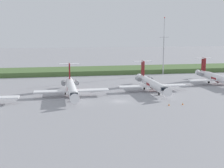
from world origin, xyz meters
TOP-DOWN VIEW (x-y plane):
  - ground_plane at (0.00, 30.00)m, footprint 500.00×500.00m
  - grass_berm at (0.00, 61.50)m, footprint 320.00×20.00m
  - regional_jet_second at (-13.13, 10.73)m, footprint 22.81×31.00m
  - regional_jet_third at (13.93, 14.14)m, footprint 22.81×31.00m
  - regional_jet_fourth at (42.02, 21.80)m, footprint 22.81×31.00m
  - antenna_mast at (31.35, 50.61)m, footprint 4.40×0.50m
  - safety_cone_front_marker at (12.16, -7.18)m, footprint 0.44×0.44m
  - safety_cone_mid_marker at (16.14, -7.14)m, footprint 0.44×0.44m

SIDE VIEW (x-z plane):
  - ground_plane at x=0.00m, z-range 0.00..0.00m
  - safety_cone_front_marker at x=12.16m, z-range 0.00..0.55m
  - safety_cone_mid_marker at x=16.14m, z-range 0.00..0.55m
  - grass_berm at x=0.00m, z-range 0.00..2.06m
  - regional_jet_second at x=-13.13m, z-range -1.96..7.04m
  - regional_jet_third at x=13.93m, z-range -1.96..7.04m
  - regional_jet_fourth at x=42.02m, z-range -1.96..7.04m
  - antenna_mast at x=31.35m, z-range -2.26..23.76m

